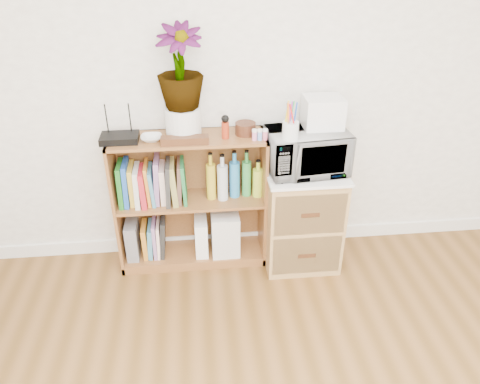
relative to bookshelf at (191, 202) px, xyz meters
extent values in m
cube|color=white|center=(0.35, 0.14, -0.42)|extent=(4.00, 0.02, 0.10)
cube|color=brown|center=(0.00, 0.00, 0.00)|extent=(1.00, 0.30, 0.95)
cube|color=#9E7542|center=(0.75, -0.08, -0.12)|extent=(0.50, 0.45, 0.70)
imported|color=white|center=(0.75, -0.08, 0.38)|extent=(0.53, 0.38, 0.27)
cylinder|color=silver|center=(0.61, -0.19, 0.57)|extent=(0.10, 0.10, 0.11)
cube|color=white|center=(0.85, -0.02, 0.62)|extent=(0.24, 0.20, 0.19)
cube|color=black|center=(-0.41, -0.02, 0.50)|extent=(0.23, 0.16, 0.04)
imported|color=silver|center=(-0.22, -0.03, 0.49)|extent=(0.13, 0.13, 0.03)
cylinder|color=silver|center=(-0.02, 0.02, 0.57)|extent=(0.22, 0.22, 0.19)
imported|color=#307936|center=(-0.02, 0.02, 0.91)|extent=(0.28, 0.28, 0.49)
cube|color=#3C1C10|center=(-0.01, -0.10, 0.50)|extent=(0.29, 0.07, 0.05)
cylinder|color=#982A12|center=(0.24, -0.04, 0.53)|extent=(0.05, 0.05, 0.11)
cylinder|color=#391B0F|center=(0.37, 0.01, 0.51)|extent=(0.13, 0.13, 0.08)
cube|color=pink|center=(0.45, -0.09, 0.50)|extent=(0.10, 0.04, 0.05)
cube|color=slate|center=(-0.42, 0.00, -0.27)|extent=(0.08, 0.21, 0.27)
cube|color=white|center=(0.06, -0.01, -0.27)|extent=(0.09, 0.22, 0.27)
cube|color=silver|center=(0.18, -0.01, -0.25)|extent=(0.10, 0.25, 0.32)
cube|color=silver|center=(0.27, -0.01, -0.25)|extent=(0.10, 0.25, 0.31)
cube|color=#1D6C1F|center=(-0.44, 0.00, 0.17)|extent=(0.04, 0.20, 0.29)
cube|color=#1D4DAF|center=(-0.41, 0.00, 0.17)|extent=(0.04, 0.20, 0.29)
cube|color=gold|center=(-0.38, 0.00, 0.15)|extent=(0.03, 0.20, 0.26)
cube|color=silver|center=(-0.34, 0.00, 0.15)|extent=(0.04, 0.20, 0.26)
cube|color=#B71F2D|center=(-0.30, 0.00, 0.15)|extent=(0.04, 0.20, 0.25)
cube|color=orange|center=(-0.27, 0.00, 0.16)|extent=(0.03, 0.20, 0.27)
cube|color=teal|center=(-0.25, 0.00, 0.15)|extent=(0.04, 0.20, 0.25)
cube|color=#8E6496|center=(-0.21, 0.00, 0.18)|extent=(0.05, 0.20, 0.31)
cube|color=beige|center=(-0.18, 0.00, 0.15)|extent=(0.04, 0.20, 0.25)
cube|color=#2B2B2B|center=(-0.14, 0.00, 0.17)|extent=(0.04, 0.20, 0.29)
cube|color=olive|center=(-0.10, 0.00, 0.17)|extent=(0.05, 0.20, 0.28)
cube|color=brown|center=(-0.07, 0.00, 0.16)|extent=(0.04, 0.20, 0.28)
cube|color=#1E7037|center=(-0.04, 0.00, 0.17)|extent=(0.03, 0.20, 0.28)
cylinder|color=gold|center=(0.14, 0.00, 0.19)|extent=(0.06, 0.06, 0.32)
cylinder|color=silver|center=(0.22, 0.00, 0.18)|extent=(0.07, 0.07, 0.32)
cylinder|color=#2A83C4|center=(0.30, 0.00, 0.19)|extent=(0.07, 0.07, 0.32)
cylinder|color=#349042|center=(0.38, 0.00, 0.19)|extent=(0.06, 0.06, 0.32)
cylinder|color=#B3CB2F|center=(0.45, 0.00, 0.15)|extent=(0.07, 0.07, 0.26)
cube|color=#C17822|center=(-0.33, 0.00, -0.29)|extent=(0.04, 0.19, 0.24)
cube|color=teal|center=(-0.30, 0.00, -0.29)|extent=(0.04, 0.19, 0.24)
cube|color=#946BA0|center=(-0.27, 0.00, -0.27)|extent=(0.02, 0.19, 0.27)
cube|color=#FDD4C5|center=(-0.24, 0.00, -0.28)|extent=(0.03, 0.19, 0.25)
cube|color=black|center=(-0.21, 0.00, -0.26)|extent=(0.05, 0.19, 0.29)
camera|label=1|loc=(0.05, -2.72, 1.64)|focal=35.00mm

